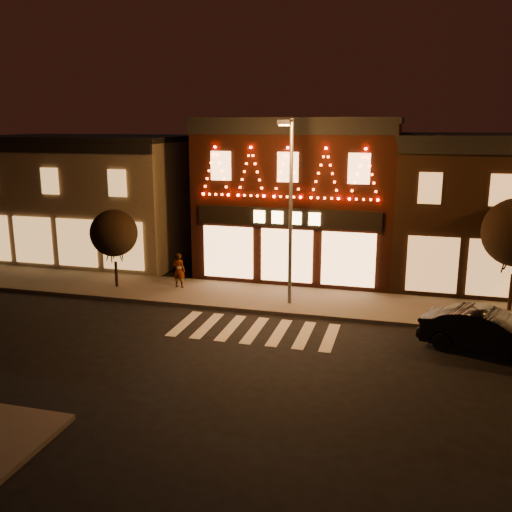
% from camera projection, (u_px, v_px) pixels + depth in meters
% --- Properties ---
extents(ground, '(120.00, 120.00, 0.00)m').
position_uv_depth(ground, '(223.00, 372.00, 18.77)').
color(ground, black).
rests_on(ground, ground).
extents(sidewalk_far, '(44.00, 4.00, 0.15)m').
position_uv_depth(sidewalk_far, '(320.00, 302.00, 25.76)').
color(sidewalk_far, '#47423D').
rests_on(sidewalk_far, ground).
extents(building_left, '(12.20, 8.28, 7.30)m').
position_uv_depth(building_left, '(92.00, 197.00, 34.37)').
color(building_left, brown).
rests_on(building_left, ground).
extents(building_pulp, '(10.20, 8.34, 8.30)m').
position_uv_depth(building_pulp, '(303.00, 195.00, 30.94)').
color(building_pulp, black).
rests_on(building_pulp, ground).
extents(building_right_a, '(9.20, 8.28, 7.50)m').
position_uv_depth(building_right_a, '(488.00, 210.00, 28.63)').
color(building_right_a, black).
rests_on(building_right_a, ground).
extents(streetlamp_mid, '(0.51, 1.84, 8.07)m').
position_uv_depth(streetlamp_mid, '(290.00, 199.00, 24.14)').
color(streetlamp_mid, '#59595E').
rests_on(streetlamp_mid, sidewalk_far).
extents(tree_left, '(2.29, 2.29, 3.83)m').
position_uv_depth(tree_left, '(114.00, 233.00, 27.42)').
color(tree_left, black).
rests_on(tree_left, sidewalk_far).
extents(dark_sedan, '(5.03, 3.10, 1.56)m').
position_uv_depth(dark_sedan, '(490.00, 333.00, 20.10)').
color(dark_sedan, black).
rests_on(dark_sedan, ground).
extents(pedestrian, '(0.65, 0.44, 1.72)m').
position_uv_depth(pedestrian, '(179.00, 270.00, 27.68)').
color(pedestrian, gray).
rests_on(pedestrian, sidewalk_far).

